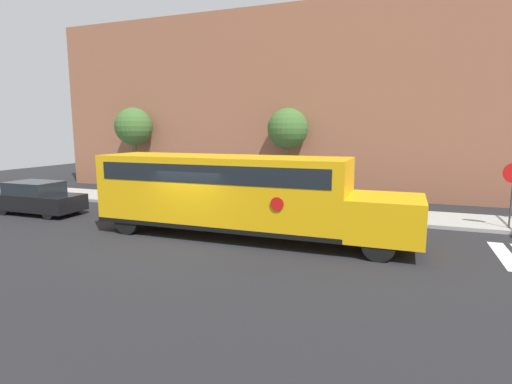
# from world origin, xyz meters

# --- Properties ---
(ground_plane) EXTENTS (60.00, 60.00, 0.00)m
(ground_plane) POSITION_xyz_m (0.00, 0.00, 0.00)
(ground_plane) COLOR black
(sidewalk_strip) EXTENTS (44.00, 3.00, 0.15)m
(sidewalk_strip) POSITION_xyz_m (0.00, 6.50, 0.07)
(sidewalk_strip) COLOR #9E9E99
(sidewalk_strip) RESTS_ON ground
(building_backdrop) EXTENTS (32.00, 4.00, 11.11)m
(building_backdrop) POSITION_xyz_m (0.00, 13.00, 5.56)
(building_backdrop) COLOR #935B42
(building_backdrop) RESTS_ON ground
(school_bus) EXTENTS (11.67, 2.57, 2.99)m
(school_bus) POSITION_xyz_m (1.26, 1.14, 1.71)
(school_bus) COLOR #EAA80F
(school_bus) RESTS_ON ground
(parked_car) EXTENTS (4.21, 1.78, 1.53)m
(parked_car) POSITION_xyz_m (-9.11, 1.65, 0.75)
(parked_car) COLOR black
(parked_car) RESTS_ON ground
(tree_near_sidewalk) EXTENTS (2.45, 2.45, 5.39)m
(tree_near_sidewalk) POSITION_xyz_m (-9.83, 9.98, 4.10)
(tree_near_sidewalk) COLOR brown
(tree_near_sidewalk) RESTS_ON ground
(tree_far_sidewalk) EXTENTS (2.34, 2.34, 5.19)m
(tree_far_sidewalk) POSITION_xyz_m (0.63, 10.22, 3.98)
(tree_far_sidewalk) COLOR brown
(tree_far_sidewalk) RESTS_ON ground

